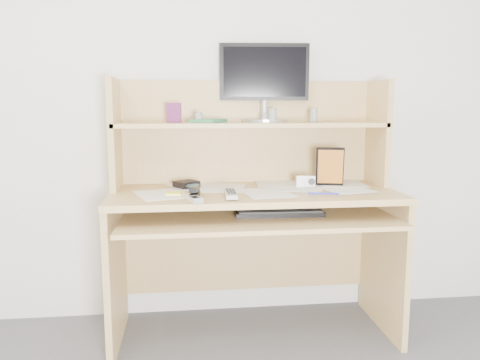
{
  "coord_description": "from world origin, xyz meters",
  "views": [
    {
      "loc": [
        -0.34,
        -0.77,
        1.15
      ],
      "look_at": [
        -0.08,
        1.43,
        0.81
      ],
      "focal_mm": 35.0,
      "sensor_mm": 36.0,
      "label": 1
    }
  ],
  "objects": [
    {
      "name": "back_wall",
      "position": [
        0.0,
        1.8,
        1.25
      ],
      "size": [
        3.6,
        0.04,
        2.5
      ],
      "primitive_type": "cube",
      "color": "silver",
      "rests_on": "floor"
    },
    {
      "name": "chip_stack_b",
      "position": [
        0.11,
        1.63,
        1.12
      ],
      "size": [
        0.06,
        0.06,
        0.07
      ],
      "primitive_type": "cylinder",
      "rotation": [
        0.0,
        0.0,
        0.43
      ],
      "color": "silver",
      "rests_on": "desk"
    },
    {
      "name": "blue_pen",
      "position": [
        0.3,
        1.31,
        0.76
      ],
      "size": [
        0.14,
        0.04,
        0.01
      ],
      "primitive_type": "cylinder",
      "rotation": [
        1.57,
        0.0,
        1.34
      ],
      "color": "#1B24CB",
      "rests_on": "paper_clutter"
    },
    {
      "name": "chip_stack_d",
      "position": [
        0.34,
        1.64,
        1.12
      ],
      "size": [
        0.05,
        0.05,
        0.07
      ],
      "primitive_type": "cylinder",
      "rotation": [
        0.0,
        0.0,
        -0.24
      ],
      "color": "silver",
      "rests_on": "desk"
    },
    {
      "name": "stapler",
      "position": [
        -0.3,
        1.33,
        0.78
      ],
      "size": [
        0.06,
        0.15,
        0.04
      ],
      "primitive_type": "cube",
      "rotation": [
        0.0,
        0.0,
        -0.13
      ],
      "color": "black",
      "rests_on": "paper_clutter"
    },
    {
      "name": "monitor",
      "position": [
        0.09,
        1.74,
        1.3
      ],
      "size": [
        0.48,
        0.24,
        0.41
      ],
      "rotation": [
        0.0,
        0.0,
        -0.08
      ],
      "color": "#ADACB1",
      "rests_on": "desk"
    },
    {
      "name": "card_box",
      "position": [
        -0.39,
        1.63,
        1.13
      ],
      "size": [
        0.07,
        0.03,
        0.1
      ],
      "primitive_type": "cube",
      "rotation": [
        0.0,
        0.0,
        -0.16
      ],
      "color": "maroon",
      "rests_on": "desk"
    },
    {
      "name": "tv_remote",
      "position": [
        -0.13,
        1.32,
        0.77
      ],
      "size": [
        0.06,
        0.19,
        0.02
      ],
      "primitive_type": "cube",
      "rotation": [
        0.0,
        0.0,
        -0.04
      ],
      "color": "#AFAFA9",
      "rests_on": "paper_clutter"
    },
    {
      "name": "paper_clutter",
      "position": [
        0.0,
        1.48,
        0.75
      ],
      "size": [
        1.32,
        0.54,
        0.01
      ],
      "primitive_type": "cube",
      "color": "white",
      "rests_on": "desk"
    },
    {
      "name": "game_case",
      "position": [
        0.4,
        1.55,
        0.86
      ],
      "size": [
        0.14,
        0.05,
        0.2
      ],
      "primitive_type": "cube",
      "rotation": [
        0.0,
        0.0,
        -0.26
      ],
      "color": "black",
      "rests_on": "paper_clutter"
    },
    {
      "name": "sticky_note_pad",
      "position": [
        -0.39,
        1.42,
        0.75
      ],
      "size": [
        0.08,
        0.08,
        0.01
      ],
      "primitive_type": "cube",
      "rotation": [
        0.0,
        0.0,
        -0.15
      ],
      "color": "gold",
      "rests_on": "desk"
    },
    {
      "name": "desk",
      "position": [
        0.0,
        1.56,
        0.69
      ],
      "size": [
        1.4,
        0.7,
        1.3
      ],
      "color": "tan",
      "rests_on": "floor"
    },
    {
      "name": "wallet",
      "position": [
        -0.33,
        1.61,
        0.77
      ],
      "size": [
        0.14,
        0.14,
        0.03
      ],
      "primitive_type": "cube",
      "rotation": [
        0.0,
        0.0,
        0.61
      ],
      "color": "black",
      "rests_on": "paper_clutter"
    },
    {
      "name": "keyboard",
      "position": [
        0.1,
        1.38,
        0.66
      ],
      "size": [
        0.43,
        0.16,
        0.03
      ],
      "rotation": [
        0.0,
        0.0,
        -0.03
      ],
      "color": "black",
      "rests_on": "desk"
    },
    {
      "name": "chip_stack_c",
      "position": [
        0.08,
        1.65,
        1.1
      ],
      "size": [
        0.04,
        0.04,
        0.05
      ],
      "primitive_type": "cylinder",
      "rotation": [
        0.0,
        0.0,
        -0.11
      ],
      "color": "black",
      "rests_on": "desk"
    },
    {
      "name": "flip_phone",
      "position": [
        -0.3,
        1.22,
        0.77
      ],
      "size": [
        0.07,
        0.1,
        0.02
      ],
      "primitive_type": "cube",
      "rotation": [
        0.0,
        0.0,
        0.36
      ],
      "color": "silver",
      "rests_on": "paper_clutter"
    },
    {
      "name": "shelf_book",
      "position": [
        -0.22,
        1.64,
        1.09
      ],
      "size": [
        0.2,
        0.23,
        0.02
      ],
      "primitive_type": "cube",
      "rotation": [
        0.0,
        0.0,
        -0.49
      ],
      "color": "#338148",
      "rests_on": "desk"
    },
    {
      "name": "digital_camera",
      "position": [
        0.27,
        1.53,
        0.79
      ],
      "size": [
        0.1,
        0.04,
        0.06
      ],
      "primitive_type": "cube",
      "rotation": [
        0.0,
        0.0,
        -0.07
      ],
      "color": "#B1B1B3",
      "rests_on": "paper_clutter"
    },
    {
      "name": "chip_stack_a",
      "position": [
        -0.27,
        1.61,
        1.11
      ],
      "size": [
        0.05,
        0.05,
        0.05
      ],
      "primitive_type": "cylinder",
      "rotation": [
        0.0,
        0.0,
        0.27
      ],
      "color": "black",
      "rests_on": "desk"
    }
  ]
}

